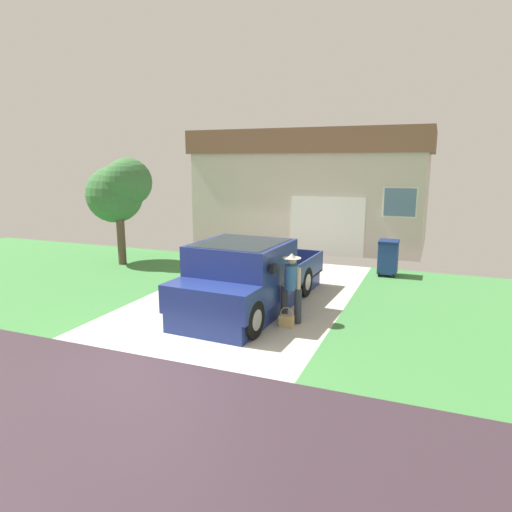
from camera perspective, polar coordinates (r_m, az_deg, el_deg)
The scene contains 7 objects.
ground at distance 7.51m, azimuth -20.19°, elevation -17.51°, with size 29.20×18.60×0.18m.
pickup_truck at distance 11.01m, azimuth -1.33°, elevation -2.93°, with size 2.29×5.29×1.73m.
person_with_hat at distance 10.24m, azimuth 4.45°, elevation -3.60°, with size 0.51×0.42×1.59m.
handbag at distance 10.14m, azimuth 3.85°, elevation -8.02°, with size 0.31×0.16×0.44m.
house_with_garage at distance 20.44m, azimuth 7.32°, elevation 8.48°, with size 9.76×5.38×4.84m.
front_yard_tree at distance 16.75m, azimuth -16.64°, elevation 8.07°, with size 2.33×1.98×3.71m.
wheeled_trash_bin at distance 15.06m, azimuth 16.22°, elevation -0.07°, with size 0.60×0.72×1.14m.
Camera 1 is at (4.56, -6.63, 3.56)m, focal length 31.94 mm.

